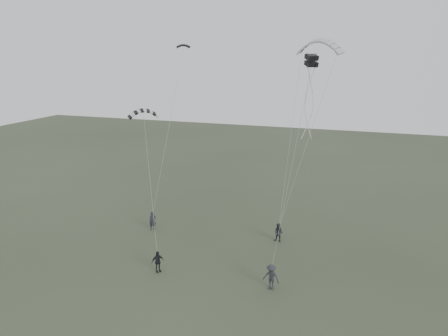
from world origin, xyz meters
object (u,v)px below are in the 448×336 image
(flyer_center, at_px, (158,262))
(flyer_left, at_px, (153,221))
(kite_box, at_px, (311,60))
(kite_dark_small, at_px, (183,45))
(kite_pale_large, at_px, (320,41))
(kite_striped, at_px, (143,110))
(flyer_right, at_px, (279,233))
(flyer_far, at_px, (271,277))

(flyer_center, bearing_deg, flyer_left, 69.82)
(flyer_center, height_order, kite_box, kite_box)
(kite_dark_small, height_order, kite_pale_large, kite_pale_large)
(kite_striped, bearing_deg, flyer_right, -23.50)
(kite_box, bearing_deg, flyer_right, 82.19)
(flyer_far, relative_size, kite_striped, 0.75)
(flyer_right, relative_size, kite_dark_small, 1.30)
(flyer_left, xyz_separation_m, kite_dark_small, (1.44, 5.10, 16.64))
(flyer_left, bearing_deg, flyer_far, -61.25)
(flyer_right, bearing_deg, flyer_center, -120.90)
(flyer_left, xyz_separation_m, flyer_center, (4.39, -7.50, -0.05))
(kite_box, bearing_deg, flyer_far, -157.36)
(flyer_right, xyz_separation_m, kite_striped, (-11.78, -2.89, 11.10))
(kite_striped, bearing_deg, kite_pale_large, -5.71)
(flyer_left, bearing_deg, kite_striped, -106.91)
(flyer_left, relative_size, flyer_far, 0.93)
(flyer_far, xyz_separation_m, kite_striped, (-13.00, 5.50, 10.99))
(flyer_right, height_order, kite_striped, kite_striped)
(flyer_right, distance_m, flyer_center, 11.74)
(flyer_far, height_order, kite_pale_large, kite_pale_large)
(flyer_right, distance_m, flyer_far, 8.48)
(flyer_left, xyz_separation_m, flyer_right, (12.28, 1.20, -0.04))
(flyer_far, height_order, kite_striped, kite_striped)
(flyer_left, relative_size, flyer_right, 1.05)
(kite_striped, relative_size, kite_box, 3.49)
(flyer_far, distance_m, kite_pale_large, 22.02)
(flyer_far, xyz_separation_m, kite_box, (1.74, 2.87, 15.38))
(kite_striped, bearing_deg, flyer_left, 69.04)
(flyer_left, height_order, flyer_far, flyer_far)
(kite_pale_large, bearing_deg, kite_box, -67.57)
(flyer_left, relative_size, kite_pale_large, 0.41)
(flyer_center, height_order, kite_striped, kite_striped)
(flyer_far, xyz_separation_m, kite_pale_large, (0.88, 14.03, 16.95))
(flyer_far, bearing_deg, kite_box, 70.01)
(kite_dark_small, bearing_deg, kite_pale_large, -13.56)
(kite_striped, height_order, kite_box, kite_box)
(flyer_center, xyz_separation_m, kite_box, (10.85, 3.18, 15.49))
(flyer_center, bearing_deg, flyer_far, -48.57)
(flyer_far, distance_m, kite_box, 15.74)
(flyer_left, distance_m, kite_dark_small, 17.47)
(kite_striped, distance_m, kite_box, 15.61)
(flyer_center, relative_size, kite_box, 2.31)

